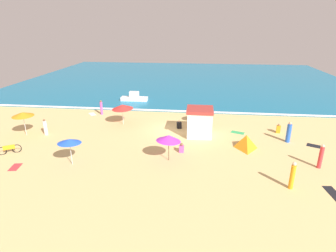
% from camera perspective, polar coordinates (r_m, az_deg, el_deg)
% --- Properties ---
extents(ground_plane, '(60.00, 60.00, 0.00)m').
position_cam_1_polar(ground_plane, '(27.78, 0.72, -0.88)').
color(ground_plane, '#D8B775').
extents(ocean_water, '(60.00, 44.00, 0.10)m').
position_cam_1_polar(ocean_water, '(54.75, 3.80, 9.76)').
color(ocean_water, '#146B93').
rests_on(ocean_water, ground_plane).
extents(wave_breaker_foam, '(57.00, 0.70, 0.01)m').
position_cam_1_polar(wave_breaker_foam, '(33.67, 1.84, 3.14)').
color(wave_breaker_foam, white).
rests_on(wave_breaker_foam, ocean_water).
extents(lifeguard_cabana, '(2.46, 2.47, 2.69)m').
position_cam_1_polar(lifeguard_cabana, '(26.23, 6.53, 0.86)').
color(lifeguard_cabana, white).
rests_on(lifeguard_cabana, ground_plane).
extents(beach_umbrella_0, '(2.16, 2.17, 2.14)m').
position_cam_1_polar(beach_umbrella_0, '(21.68, -19.74, -2.96)').
color(beach_umbrella_0, silver).
rests_on(beach_umbrella_0, ground_plane).
extents(beach_umbrella_1, '(3.11, 3.10, 2.22)m').
position_cam_1_polar(beach_umbrella_1, '(29.27, -9.42, 3.94)').
color(beach_umbrella_1, silver).
rests_on(beach_umbrella_1, ground_plane).
extents(beach_umbrella_2, '(2.06, 2.06, 2.35)m').
position_cam_1_polar(beach_umbrella_2, '(29.15, -27.85, 2.17)').
color(beach_umbrella_2, silver).
rests_on(beach_umbrella_2, ground_plane).
extents(beach_umbrella_3, '(2.70, 2.70, 2.19)m').
position_cam_1_polar(beach_umbrella_3, '(21.05, 0.15, -2.52)').
color(beach_umbrella_3, '#4C3823').
rests_on(beach_umbrella_3, ground_plane).
extents(beach_umbrella_4, '(2.49, 2.51, 2.13)m').
position_cam_1_polar(beach_umbrella_4, '(29.32, 7.14, 3.90)').
color(beach_umbrella_4, '#4C3823').
rests_on(beach_umbrella_4, ground_plane).
extents(beach_tent, '(1.51, 2.15, 1.17)m').
position_cam_1_polar(beach_tent, '(24.67, 15.83, -3.05)').
color(beach_tent, orange).
rests_on(beach_tent, ground_plane).
extents(parked_bicycle, '(1.56, 1.04, 0.76)m').
position_cam_1_polar(parked_bicycle, '(26.24, -30.00, -4.18)').
color(parked_bicycle, black).
rests_on(parked_bicycle, ground_plane).
extents(beachgoer_0, '(0.49, 0.49, 1.59)m').
position_cam_1_polar(beachgoer_0, '(28.92, -24.05, -0.29)').
color(beachgoer_0, white).
rests_on(beachgoer_0, ground_plane).
extents(beachgoer_1, '(0.39, 0.39, 0.82)m').
position_cam_1_polar(beachgoer_1, '(23.03, 2.82, -4.60)').
color(beachgoer_1, '#D84CA5').
rests_on(beachgoer_1, ground_plane).
extents(beachgoer_2, '(0.54, 0.54, 1.92)m').
position_cam_1_polar(beachgoer_2, '(27.00, 23.70, -1.27)').
color(beachgoer_2, blue).
rests_on(beachgoer_2, ground_plane).
extents(beachgoer_3, '(0.42, 0.42, 1.91)m').
position_cam_1_polar(beachgoer_3, '(19.61, 24.34, -9.36)').
color(beachgoer_3, orange).
rests_on(beachgoer_3, ground_plane).
extents(beachgoer_4, '(0.39, 0.39, 1.73)m').
position_cam_1_polar(beachgoer_4, '(33.38, -13.63, 3.71)').
color(beachgoer_4, '#D84CA5').
rests_on(beachgoer_4, ground_plane).
extents(beachgoer_5, '(0.33, 0.33, 1.89)m').
position_cam_1_polar(beachgoer_5, '(23.23, 29.06, -5.58)').
color(beachgoer_5, red).
rests_on(beachgoer_5, ground_plane).
extents(beachgoer_6, '(0.55, 0.55, 0.84)m').
position_cam_1_polar(beachgoer_6, '(28.26, 2.33, 0.23)').
color(beachgoer_6, black).
rests_on(beachgoer_6, ground_plane).
extents(beachgoer_7, '(0.43, 0.43, 0.93)m').
position_cam_1_polar(beachgoer_7, '(29.10, 21.87, -0.55)').
color(beachgoer_7, orange).
rests_on(beachgoer_7, ground_plane).
extents(beach_towel_0, '(1.31, 1.15, 0.01)m').
position_cam_1_polar(beach_towel_0, '(27.45, 27.89, -3.63)').
color(beach_towel_0, black).
rests_on(beach_towel_0, ground_plane).
extents(beach_towel_1, '(0.84, 1.27, 0.01)m').
position_cam_1_polar(beach_towel_1, '(23.76, -29.05, -7.44)').
color(beach_towel_1, red).
rests_on(beach_towel_1, ground_plane).
extents(beach_towel_2, '(1.23, 1.32, 0.01)m').
position_cam_1_polar(beach_towel_2, '(34.01, -15.38, 2.40)').
color(beach_towel_2, white).
rests_on(beach_towel_2, ground_plane).
extents(beach_towel_3, '(0.81, 1.82, 0.01)m').
position_cam_1_polar(beach_towel_3, '(20.72, 31.09, -11.90)').
color(beach_towel_3, black).
rests_on(beach_towel_3, ground_plane).
extents(beach_towel_4, '(1.44, 1.11, 0.01)m').
position_cam_1_polar(beach_towel_4, '(28.02, 14.20, -1.33)').
color(beach_towel_4, green).
rests_on(beach_towel_4, ground_plane).
extents(small_boat_0, '(3.66, 1.12, 1.28)m').
position_cam_1_polar(small_boat_0, '(38.51, -6.99, 5.83)').
color(small_boat_0, white).
rests_on(small_boat_0, ocean_water).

